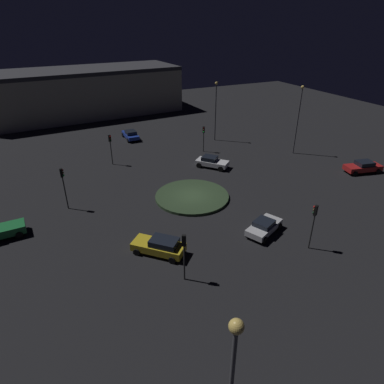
{
  "coord_description": "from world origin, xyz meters",
  "views": [
    {
      "loc": [
        29.06,
        -13.91,
        17.54
      ],
      "look_at": [
        0.0,
        0.0,
        0.68
      ],
      "focal_mm": 31.26,
      "sensor_mm": 36.0,
      "label": 1
    }
  ],
  "objects": [
    {
      "name": "car_white",
      "position": [
        -6.47,
        5.95,
        0.76
      ],
      "size": [
        4.32,
        4.07,
        1.46
      ],
      "rotation": [
        0.0,
        0.0,
        0.71
      ],
      "color": "white",
      "rests_on": "ground_plane"
    },
    {
      "name": "ground_plane",
      "position": [
        0.0,
        0.0,
        0.0
      ],
      "size": [
        113.9,
        113.9,
        0.0
      ],
      "primitive_type": "plane",
      "color": "black"
    },
    {
      "name": "streetlamp_northwest",
      "position": [
        -15.96,
        11.69,
        5.42
      ],
      "size": [
        0.44,
        0.44,
        9.07
      ],
      "color": "#4C4C51",
      "rests_on": "ground_plane"
    },
    {
      "name": "car_yellow",
      "position": [
        7.69,
        -6.63,
        0.77
      ],
      "size": [
        4.32,
        4.32,
        1.5
      ],
      "rotation": [
        0.0,
        0.0,
        3.93
      ],
      "color": "gold",
      "rests_on": "ground_plane"
    },
    {
      "name": "traffic_light_northwest",
      "position": [
        -12.08,
        7.64,
        2.69
      ],
      "size": [
        0.4,
        0.37,
        3.76
      ],
      "rotation": [
        0.0,
        0.0,
        -0.56
      ],
      "color": "#2D2D2D",
      "rests_on": "ground_plane"
    },
    {
      "name": "streetlamp_east",
      "position": [
        22.51,
        -9.09,
        5.72
      ],
      "size": [
        0.57,
        0.57,
        8.45
      ],
      "color": "#4C4C51",
      "rests_on": "ground_plane"
    },
    {
      "name": "traffic_light_east",
      "position": [
        12.47,
        5.08,
        2.99
      ],
      "size": [
        0.39,
        0.36,
        4.2
      ],
      "rotation": [
        0.0,
        0.0,
        -2.75
      ],
      "color": "#2D2D2D",
      "rests_on": "ground_plane"
    },
    {
      "name": "traffic_light_southwest",
      "position": [
        -13.01,
        -5.59,
        2.92
      ],
      "size": [
        0.39,
        0.36,
        4.1
      ],
      "rotation": [
        0.0,
        0.0,
        0.41
      ],
      "color": "#2D2D2D",
      "rests_on": "ground_plane"
    },
    {
      "name": "streetlamp_north",
      "position": [
        -5.88,
        19.13,
        5.66
      ],
      "size": [
        0.44,
        0.44,
        9.56
      ],
      "color": "#4C4C51",
      "rests_on": "ground_plane"
    },
    {
      "name": "roundabout_island",
      "position": [
        0.0,
        0.0,
        0.15
      ],
      "size": [
        8.05,
        8.05,
        0.29
      ],
      "primitive_type": "cylinder",
      "color": "#2D4228",
      "rests_on": "ground_plane"
    },
    {
      "name": "store_building",
      "position": [
        -41.4,
        -3.99,
        4.41
      ],
      "size": [
        15.16,
        37.72,
        8.83
      ],
      "rotation": [
        0.0,
        0.0,
        4.77
      ],
      "color": "#ADA893",
      "rests_on": "ground_plane"
    },
    {
      "name": "traffic_light_southeast",
      "position": [
        11.38,
        -6.08,
        2.86
      ],
      "size": [
        0.4,
        0.37,
        4.01
      ],
      "rotation": [
        0.0,
        0.0,
        2.65
      ],
      "color": "#2D2D2D",
      "rests_on": "ground_plane"
    },
    {
      "name": "car_silver",
      "position": [
        8.96,
        2.97,
        0.7
      ],
      "size": [
        3.23,
        4.27,
        1.33
      ],
      "rotation": [
        0.0,
        0.0,
        -1.14
      ],
      "color": "silver",
      "rests_on": "ground_plane"
    },
    {
      "name": "traffic_light_south",
      "position": [
        -3.39,
        -12.55,
        3.18
      ],
      "size": [
        0.35,
        0.39,
        4.49
      ],
      "rotation": [
        0.0,
        0.0,
        1.31
      ],
      "color": "#2D2D2D",
      "rests_on": "ground_plane"
    },
    {
      "name": "car_red",
      "position": [
        3.23,
        22.56,
        0.75
      ],
      "size": [
        2.85,
        4.87,
        1.46
      ],
      "rotation": [
        0.0,
        0.0,
        1.34
      ],
      "color": "red",
      "rests_on": "ground_plane"
    },
    {
      "name": "car_blue",
      "position": [
        -22.27,
        -0.37,
        0.74
      ],
      "size": [
        4.35,
        1.97,
        1.43
      ],
      "rotation": [
        0.0,
        0.0,
        3.14
      ],
      "color": "#1E38A5",
      "rests_on": "ground_plane"
    }
  ]
}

